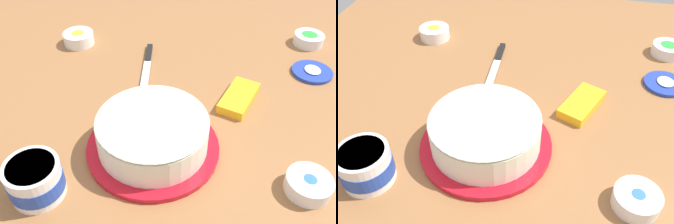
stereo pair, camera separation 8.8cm
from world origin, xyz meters
The scene contains 9 objects.
ground_plane centered at (0.00, 0.00, 0.00)m, with size 1.54×1.54×0.00m, color #936038.
frosted_cake centered at (0.14, -0.04, 0.05)m, with size 0.31×0.31×0.10m.
frosting_tub centered at (0.29, -0.27, 0.04)m, with size 0.11×0.11×0.08m.
frosting_tub_lid centered at (-0.20, 0.40, 0.01)m, with size 0.12×0.12×0.02m.
spreading_knife centered at (-0.21, -0.10, 0.01)m, with size 0.24×0.03×0.01m.
sprinkle_bowl_green centered at (-0.37, 0.42, 0.02)m, with size 0.10×0.10×0.04m.
sprinkle_bowl_blue centered at (0.24, 0.29, 0.02)m, with size 0.10×0.10×0.04m.
sprinkle_bowl_yellow centered at (-0.31, -0.34, 0.02)m, with size 0.10×0.10×0.04m.
candy_box_lower centered at (-0.05, 0.17, 0.01)m, with size 0.15×0.07×0.03m, color yellow.
Camera 1 is at (0.71, 0.04, 0.62)m, focal length 38.04 mm.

